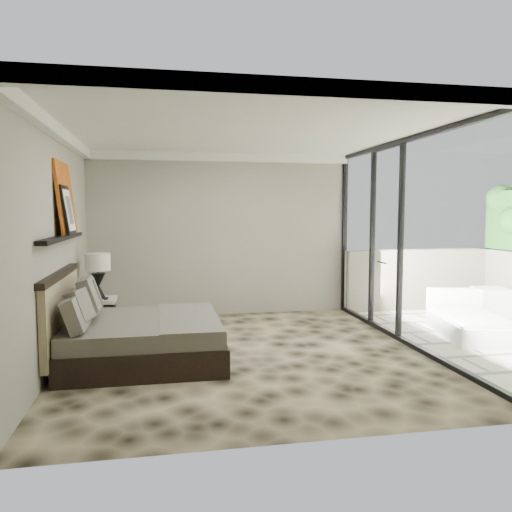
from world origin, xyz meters
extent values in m
plane|color=black|center=(0.00, 0.00, 0.00)|extent=(5.00, 5.00, 0.00)
cube|color=silver|center=(0.00, 0.00, 2.79)|extent=(4.50, 5.00, 0.02)
cube|color=gray|center=(0.00, 2.49, 1.40)|extent=(4.50, 0.02, 2.80)
cube|color=gray|center=(-2.24, 0.00, 1.40)|extent=(0.02, 5.00, 2.80)
cube|color=white|center=(2.25, 0.00, 1.40)|extent=(0.08, 5.00, 2.80)
cube|color=silver|center=(3.75, 0.00, -0.06)|extent=(3.00, 5.00, 0.12)
cube|color=black|center=(-2.18, 0.10, 1.50)|extent=(0.12, 2.20, 0.05)
cube|color=black|center=(-1.24, -0.05, 0.16)|extent=(1.85, 1.76, 0.32)
cube|color=#524F44|center=(-1.24, -0.05, 0.41)|extent=(1.79, 1.70, 0.19)
cube|color=#545149|center=(-0.72, -0.05, 0.52)|extent=(0.70, 1.74, 0.03)
cube|color=#816A52|center=(-2.20, -0.05, 0.62)|extent=(0.08, 1.86, 0.88)
cube|color=black|center=(-1.95, 1.51, 0.24)|extent=(0.53, 0.53, 0.47)
cone|color=black|center=(-1.96, 1.48, 0.61)|extent=(0.21, 0.21, 0.19)
cone|color=black|center=(-1.96, 1.48, 0.80)|extent=(0.21, 0.21, 0.19)
cylinder|color=silver|center=(-1.96, 1.48, 1.07)|extent=(0.37, 0.37, 0.25)
cube|color=#B4490F|center=(-2.19, 0.44, 1.97)|extent=(0.13, 0.90, 0.90)
cube|color=black|center=(-2.14, 0.27, 1.82)|extent=(0.11, 0.50, 0.60)
cube|color=white|center=(4.45, 1.31, 0.26)|extent=(0.60, 0.60, 0.52)
cube|color=white|center=(3.35, 0.31, 0.13)|extent=(1.05, 1.63, 0.26)
cube|color=silver|center=(3.35, 0.31, 0.30)|extent=(1.00, 1.53, 0.08)
cube|color=white|center=(3.50, 1.00, 0.43)|extent=(0.76, 0.27, 0.33)
camera|label=1|loc=(-1.02, -6.13, 1.82)|focal=35.00mm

